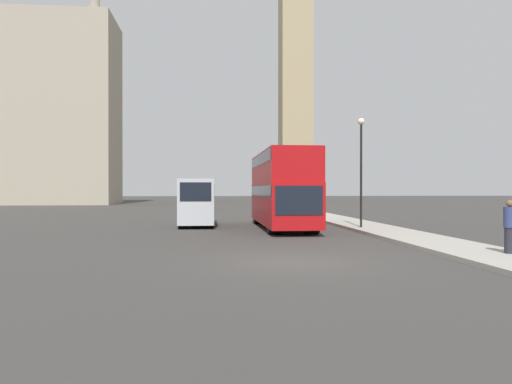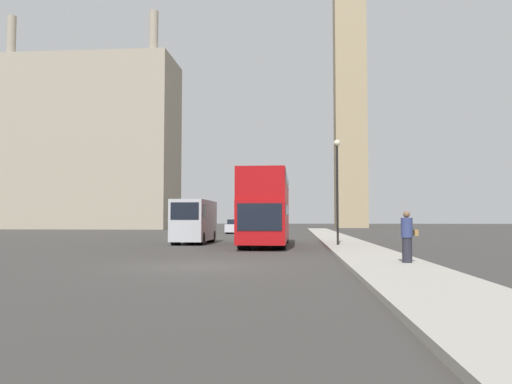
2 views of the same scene
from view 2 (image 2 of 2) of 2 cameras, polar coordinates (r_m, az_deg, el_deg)
name	(u,v)px [view 2 (image 2 of 2)]	position (r m, az deg, el deg)	size (l,w,h in m)	color
ground_plane	(194,266)	(16.86, -7.10, -8.42)	(300.00, 300.00, 0.00)	#383533
sidewalk_strip	(390,265)	(16.77, 15.04, -8.11)	(2.78, 120.00, 0.15)	#9E998E
clock_tower	(349,39)	(96.06, 10.61, 16.80)	(5.93, 6.10, 66.69)	tan
building_block_distant	(92,144)	(84.77, -18.18, 5.22)	(26.52, 11.19, 33.08)	#9E937F
red_double_decker_bus	(266,206)	(29.25, 1.17, -1.61)	(2.50, 10.50, 4.16)	#A80F11
white_van	(194,221)	(32.08, -7.08, -3.26)	(2.00, 5.68, 2.74)	#B2B7BC
pedestrian	(407,237)	(17.03, 16.89, -4.92)	(0.53, 0.37, 1.68)	#23232D
street_lamp	(337,176)	(27.85, 9.27, 1.85)	(0.36, 0.36, 5.80)	black
parked_sedan	(236,227)	(54.14, -2.28, -4.01)	(1.88, 4.53, 1.52)	silver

